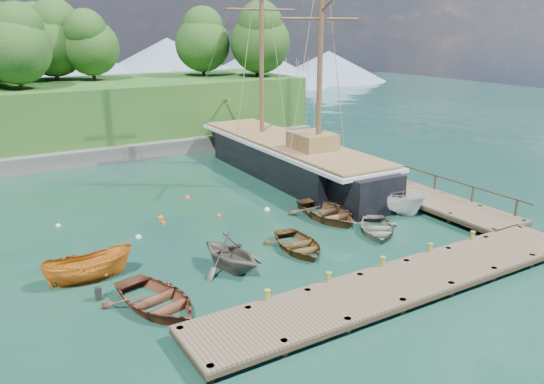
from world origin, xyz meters
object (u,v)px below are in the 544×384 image
Objects in this scene: rowboat_3 at (377,233)px; rowboat_4 at (327,218)px; rowboat_0 at (157,308)px; motorboat_orange at (90,281)px; rowboat_2 at (298,250)px; rowboat_1 at (231,269)px; cabin_boat_white at (389,212)px; schooner at (288,160)px.

rowboat_4 is at bearing 139.38° from rowboat_3.
motorboat_orange is at bearing 101.15° from rowboat_0.
rowboat_2 is (8.14, 1.92, 0.00)m from rowboat_0.
rowboat_1 is at bearing -106.79° from motorboat_orange.
cabin_boat_white is (7.99, 1.99, 0.00)m from rowboat_2.
rowboat_3 is at bearing -159.96° from cabin_boat_white.
rowboat_1 is at bearing 173.23° from cabin_boat_white.
schooner reaches higher than cabin_boat_white.
rowboat_0 is 1.27× the size of rowboat_1.
rowboat_1 is 0.78× the size of cabin_boat_white.
rowboat_4 is 9.89m from schooner.
rowboat_1 reaches higher than cabin_boat_white.
rowboat_2 is 10.10m from motorboat_orange.
rowboat_0 is 1.18× the size of motorboat_orange.
rowboat_3 is 3.78m from cabin_boat_white.
rowboat_0 is 4.25m from motorboat_orange.
rowboat_0 is 16.60m from cabin_boat_white.
schooner reaches higher than rowboat_1.
rowboat_0 reaches higher than rowboat_2.
schooner reaches higher than rowboat_0.
rowboat_2 is 0.14× the size of schooner.
cabin_boat_white is at bearing -84.32° from schooner.
rowboat_0 is at bearing -171.38° from rowboat_1.
motorboat_orange is at bearing -174.42° from rowboat_4.
rowboat_4 is at bearing -107.34° from schooner.
rowboat_3 is at bearing -98.66° from schooner.
rowboat_4 is at bearing 45.16° from rowboat_2.
rowboat_4 is (4.06, 3.02, 0.00)m from rowboat_2.
motorboat_orange reaches higher than rowboat_4.
cabin_boat_white is (3.01, 2.29, 0.00)m from rowboat_3.
motorboat_orange is 0.14× the size of schooner.
schooner is (17.11, 10.37, 1.15)m from motorboat_orange.
schooner is at bearing -55.50° from motorboat_orange.
rowboat_4 is 1.24× the size of motorboat_orange.
cabin_boat_white is at bearing -3.04° from rowboat_1.
rowboat_4 is 14.01m from motorboat_orange.
rowboat_0 is 0.17× the size of schooner.
rowboat_1 reaches higher than rowboat_0.
motorboat_orange is (-5.94, 2.17, 0.00)m from rowboat_1.
rowboat_4 is 4.06m from cabin_boat_white.
rowboat_4 is at bearing 8.65° from rowboat_0.
cabin_boat_white reaches higher than motorboat_orange.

